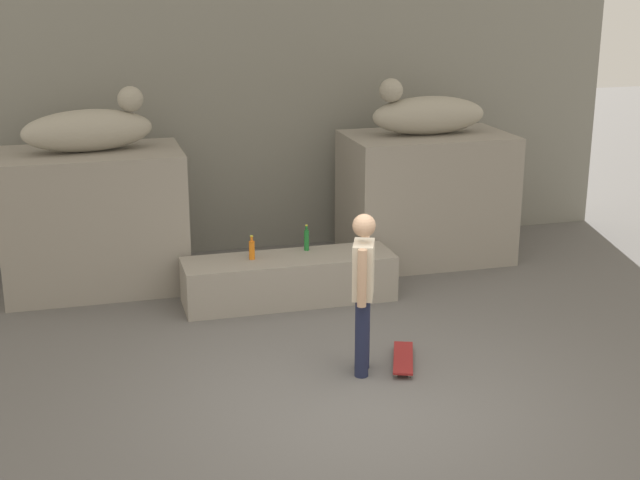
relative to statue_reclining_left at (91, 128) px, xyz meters
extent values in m
plane|color=#605E5B|center=(2.22, -3.90, -2.06)|extent=(40.00, 40.00, 0.00)
cube|color=gray|center=(2.22, 1.42, 0.73)|extent=(11.03, 0.60, 5.58)
cube|color=gray|center=(-0.04, -0.01, -1.17)|extent=(2.24, 1.37, 1.78)
cube|color=gray|center=(4.47, -0.01, -1.17)|extent=(2.24, 1.37, 1.78)
ellipsoid|color=#A49D8B|center=(-0.04, -0.01, -0.02)|extent=(1.67, 0.79, 0.52)
sphere|color=#A49D8B|center=(0.51, 0.08, 0.33)|extent=(0.32, 0.32, 0.32)
ellipsoid|color=#A49D8B|center=(4.47, -0.01, -0.02)|extent=(1.60, 0.57, 0.52)
sphere|color=#A49D8B|center=(3.92, 0.00, 0.33)|extent=(0.32, 0.32, 0.32)
cube|color=gray|center=(2.22, -1.18, -1.78)|extent=(2.60, 0.75, 0.57)
cylinder|color=#1E233F|center=(2.50, -3.27, -1.65)|extent=(0.14, 0.14, 0.82)
cylinder|color=#1E233F|center=(2.42, -3.45, -1.65)|extent=(0.14, 0.14, 0.82)
cube|color=beige|center=(2.46, -3.36, -0.96)|extent=(0.32, 0.41, 0.56)
sphere|color=tan|center=(2.46, -3.36, -0.51)|extent=(0.23, 0.23, 0.23)
cylinder|color=tan|center=(2.54, -3.15, -0.97)|extent=(0.09, 0.09, 0.58)
cylinder|color=tan|center=(2.38, -3.57, -0.97)|extent=(0.09, 0.09, 0.58)
cube|color=maroon|center=(2.93, -3.30, -1.99)|extent=(0.47, 0.82, 0.02)
cylinder|color=white|center=(2.89, -3.60, -2.03)|extent=(0.05, 0.06, 0.06)
cylinder|color=white|center=(2.76, -3.55, -2.03)|extent=(0.05, 0.06, 0.06)
cylinder|color=white|center=(3.10, -3.04, -2.03)|extent=(0.05, 0.06, 0.06)
cylinder|color=white|center=(2.97, -2.99, -2.03)|extent=(0.05, 0.06, 0.06)
cylinder|color=orange|center=(1.77, -1.13, -1.38)|extent=(0.07, 0.07, 0.23)
cylinder|color=orange|center=(1.77, -1.13, -1.24)|extent=(0.03, 0.03, 0.06)
cylinder|color=yellow|center=(1.77, -1.13, -1.20)|extent=(0.04, 0.04, 0.01)
cylinder|color=#1E722D|center=(2.50, -0.96, -1.36)|extent=(0.06, 0.06, 0.26)
cylinder|color=#1E722D|center=(2.50, -0.96, -1.21)|extent=(0.03, 0.03, 0.06)
cylinder|color=yellow|center=(2.50, -0.96, -1.17)|extent=(0.03, 0.03, 0.01)
camera|label=1|loc=(-0.17, -11.32, 1.89)|focal=50.33mm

